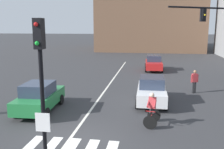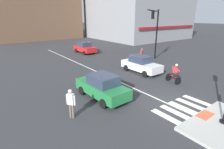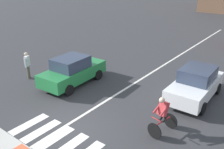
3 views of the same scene
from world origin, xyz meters
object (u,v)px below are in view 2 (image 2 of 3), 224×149
cyclist (174,73)px  traffic_light_mast (155,27)px  car_white_eastbound_mid (141,64)px  car_green_westbound_near (102,86)px  pedestrian_waiting_far_side (142,54)px  pedestrian_at_curb_left (71,101)px  car_red_eastbound_distant (85,48)px

cyclist → traffic_light_mast: bearing=52.8°
car_white_eastbound_mid → cyclist: 3.75m
car_green_westbound_near → pedestrian_waiting_far_side: size_ratio=2.50×
car_green_westbound_near → pedestrian_at_curb_left: size_ratio=2.50×
car_green_westbound_near → car_white_eastbound_mid: bearing=21.7°
car_red_eastbound_distant → traffic_light_mast: bearing=-64.5°
car_white_eastbound_mid → pedestrian_at_curb_left: 9.67m
car_green_westbound_near → pedestrian_waiting_far_side: pedestrian_waiting_far_side is taller
traffic_light_mast → car_green_westbound_near: (-11.03, -5.01, -3.29)m
traffic_light_mast → car_red_eastbound_distant: traffic_light_mast is taller
car_white_eastbound_mid → car_red_eastbound_distant: bearing=88.8°
car_white_eastbound_mid → pedestrian_waiting_far_side: bearing=43.1°
car_white_eastbound_mid → cyclist: size_ratio=2.45×
car_white_eastbound_mid → car_red_eastbound_distant: (0.24, 12.02, 0.00)m
cyclist → pedestrian_at_curb_left: bearing=179.0°
car_green_westbound_near → pedestrian_at_curb_left: (-2.72, -1.10, 0.17)m
car_green_westbound_near → pedestrian_waiting_far_side: (9.29, 5.34, 0.17)m
car_red_eastbound_distant → cyclist: size_ratio=2.47×
traffic_light_mast → pedestrian_at_curb_left: size_ratio=3.67×
car_white_eastbound_mid → traffic_light_mast: bearing=27.8°
pedestrian_waiting_far_side → car_green_westbound_near: bearing=-150.1°
car_white_eastbound_mid → car_red_eastbound_distant: size_ratio=0.99×
traffic_light_mast → pedestrian_at_curb_left: (-13.75, -6.11, -3.12)m
car_white_eastbound_mid → pedestrian_at_curb_left: pedestrian_at_curb_left is taller
cyclist → pedestrian_waiting_far_side: bearing=65.5°
traffic_light_mast → cyclist: size_ratio=3.64×
cyclist → pedestrian_waiting_far_side: 7.25m
cyclist → car_white_eastbound_mid: bearing=90.4°
car_white_eastbound_mid → car_green_westbound_near: bearing=-158.3°
cyclist → pedestrian_waiting_far_side: size_ratio=1.01×
car_red_eastbound_distant → car_white_eastbound_mid: bearing=-91.2°
car_white_eastbound_mid → cyclist: cyclist is taller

